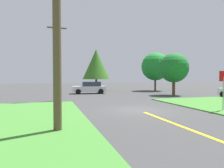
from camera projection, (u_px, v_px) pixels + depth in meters
ground_plane at (138, 110)px, 15.09m from camera, size 120.00×120.00×0.00m
stop_sign at (223, 83)px, 14.62m from camera, size 0.70×0.07×2.73m
car_approaching_junction at (90, 88)px, 29.55m from camera, size 4.56×2.23×1.62m
utility_pole_near at (57, 29)px, 9.06m from camera, size 1.76×0.62×8.49m
utility_pole_mid at (57, 60)px, 20.63m from camera, size 1.80×0.30×7.58m
oak_tree_left at (155, 67)px, 35.35m from camera, size 4.56×4.56×6.25m
pine_tree_center at (174, 68)px, 27.08m from camera, size 3.69×3.69×5.28m
oak_tree_right at (96, 64)px, 35.27m from camera, size 4.43×4.43×6.78m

